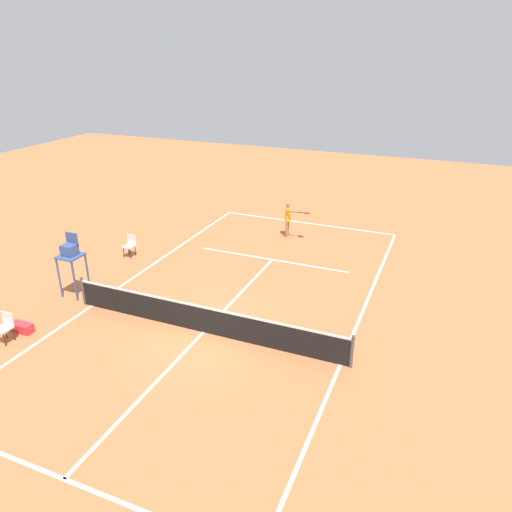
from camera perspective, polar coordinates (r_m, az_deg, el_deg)
ground_plane at (r=15.86m, az=-6.26°, el=-8.97°), size 60.00×60.00×0.00m
court_lines at (r=15.86m, az=-6.26°, el=-8.96°), size 9.13×22.87×0.01m
tennis_net at (r=15.60m, az=-6.34°, el=-7.43°), size 9.73×0.10×1.07m
player_serving at (r=23.13m, az=3.90°, el=4.73°), size 1.29×0.55×1.74m
tennis_ball at (r=22.18m, az=2.52°, el=1.13°), size 0.07×0.07×0.07m
umpire_chair at (r=18.55m, az=-21.16°, el=0.11°), size 0.80×0.80×2.41m
courtside_chair_near at (r=16.97m, az=-27.65°, el=-7.37°), size 0.44×0.46×0.95m
courtside_chair_mid at (r=21.77m, az=-14.74°, el=1.32°), size 0.44×0.46×0.95m
equipment_bag at (r=17.45m, az=-26.03°, el=-7.64°), size 0.76×0.32×0.30m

